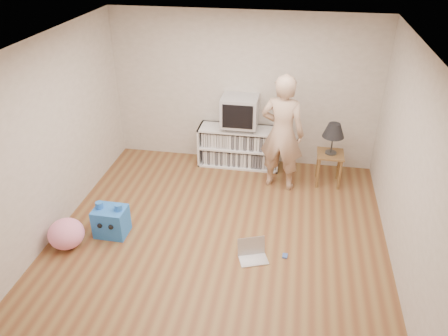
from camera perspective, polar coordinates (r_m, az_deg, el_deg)
ground at (r=6.12m, az=-0.54°, el=-8.65°), size 4.50×4.50×0.00m
walls at (r=5.41m, az=-0.60°, el=2.21°), size 4.52×4.52×2.60m
ceiling at (r=4.94m, az=-0.68°, el=15.69°), size 4.50×4.50×0.01m
media_unit at (r=7.63m, az=2.01°, el=2.87°), size 1.40×0.45×0.70m
dvd_deck at (r=7.45m, az=2.04°, el=5.45°), size 0.45×0.35×0.07m
crt_tv at (r=7.34m, az=2.08°, el=7.47°), size 0.60×0.53×0.50m
side_table at (r=7.23m, az=13.63°, el=0.94°), size 0.42×0.42×0.55m
table_lamp at (r=7.00m, az=14.14°, el=4.71°), size 0.34×0.34×0.52m
person at (r=6.78m, az=7.59°, el=4.52°), size 0.76×0.58×1.88m
laptop at (r=5.73m, az=3.71°, el=-11.00°), size 0.43×0.39×0.25m
playing_cards at (r=5.81m, az=7.96°, el=-11.29°), size 0.07×0.09×0.02m
plush_blue at (r=6.20m, az=-14.54°, el=-6.70°), size 0.44×0.38×0.50m
plush_pink at (r=6.17m, az=-19.91°, el=-8.08°), size 0.48×0.48×0.40m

